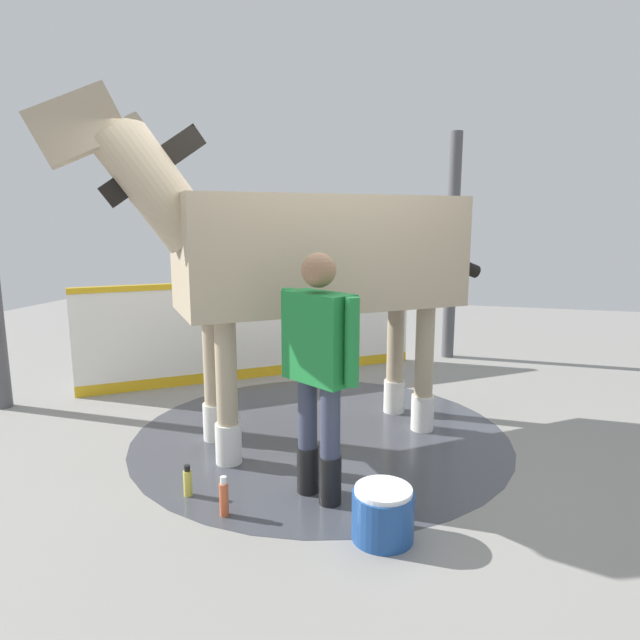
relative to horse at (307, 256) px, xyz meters
name	(u,v)px	position (x,y,z in m)	size (l,w,h in m)	color
ground_plane	(328,444)	(0.21, -0.10, -1.56)	(16.00, 16.00, 0.02)	gray
wet_patch	(321,434)	(0.10, 0.08, -1.55)	(3.22, 3.22, 0.00)	#42444C
barrier_wall	(258,332)	(-1.07, 1.60, -1.02)	(3.22, 2.52, 1.16)	white
roof_post_far	(452,248)	(1.06, 3.17, -0.08)	(0.16, 0.16, 2.94)	#4C4C51
horse	(307,256)	(0.00, 0.00, 0.00)	(3.04, 2.45, 2.73)	tan
handler	(319,362)	(0.37, -0.98, -0.61)	(0.59, 0.43, 1.64)	black
wash_bucket	(383,513)	(0.86, -1.35, -1.40)	(0.37, 0.37, 0.32)	#1E478C
bottle_shampoo	(188,482)	(-0.49, -1.20, -1.45)	(0.06, 0.06, 0.22)	#D8CC4C
bottle_spray	(224,498)	(-0.14, -1.37, -1.43)	(0.06, 0.06, 0.26)	#CC5933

